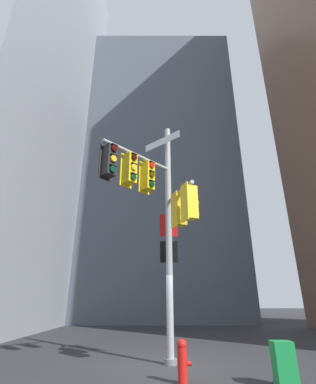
{
  "coord_description": "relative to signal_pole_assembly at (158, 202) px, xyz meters",
  "views": [
    {
      "loc": [
        -0.37,
        -9.36,
        1.76
      ],
      "look_at": [
        -0.38,
        -0.23,
        5.31
      ],
      "focal_mm": 26.05,
      "sensor_mm": 36.0,
      "label": 1
    }
  ],
  "objects": [
    {
      "name": "fire_hydrant",
      "position": [
        0.57,
        -1.21,
        -4.27
      ],
      "size": [
        0.33,
        0.23,
        0.9
      ],
      "color": "red",
      "rests_on": "ground"
    },
    {
      "name": "building_mid_block",
      "position": [
        -0.83,
        22.42,
        9.83
      ],
      "size": [
        16.92,
        16.92,
        29.16
      ],
      "primitive_type": "cube",
      "color": "#4C5460",
      "rests_on": "ground"
    },
    {
      "name": "ground",
      "position": [
        0.38,
        0.8,
        -4.74
      ],
      "size": [
        120.0,
        120.0,
        0.0
      ],
      "primitive_type": "plane",
      "color": "#2D2D30"
    },
    {
      "name": "newspaper_box",
      "position": [
        2.78,
        -1.49,
        -4.29
      ],
      "size": [
        0.45,
        0.36,
        0.9
      ],
      "color": "#198C3F",
      "rests_on": "ground"
    },
    {
      "name": "signal_pole_assembly",
      "position": [
        0.0,
        0.0,
        0.0
      ],
      "size": [
        3.0,
        2.4,
        8.03
      ],
      "color": "#9EA0A3",
      "rests_on": "ground"
    }
  ]
}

